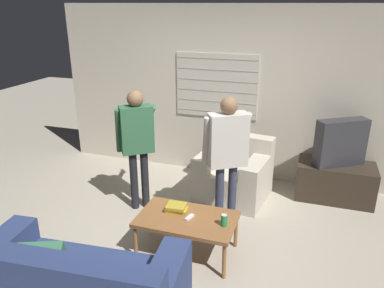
{
  "coord_description": "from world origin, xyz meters",
  "views": [
    {
      "loc": [
        1.32,
        -3.35,
        2.55
      ],
      "look_at": [
        0.02,
        0.54,
        1.0
      ],
      "focal_mm": 35.0,
      "sensor_mm": 36.0,
      "label": 1
    }
  ],
  "objects_px": {
    "person_right_standing": "(227,148)",
    "soda_can": "(224,220)",
    "spare_remote": "(189,217)",
    "book_stack": "(176,208)",
    "armchair_beige": "(234,174)",
    "tv": "(341,143)",
    "person_left_standing": "(137,137)",
    "coffee_table": "(187,221)"
  },
  "relations": [
    {
      "from": "coffee_table",
      "to": "spare_remote",
      "type": "distance_m",
      "value": 0.06
    },
    {
      "from": "armchair_beige",
      "to": "tv",
      "type": "bearing_deg",
      "value": -156.01
    },
    {
      "from": "tv",
      "to": "spare_remote",
      "type": "xyz_separation_m",
      "value": [
        -1.5,
        -1.8,
        -0.38
      ]
    },
    {
      "from": "spare_remote",
      "to": "armchair_beige",
      "type": "bearing_deg",
      "value": 99.57
    },
    {
      "from": "spare_remote",
      "to": "person_right_standing",
      "type": "bearing_deg",
      "value": 86.85
    },
    {
      "from": "person_right_standing",
      "to": "soda_can",
      "type": "height_order",
      "value": "person_right_standing"
    },
    {
      "from": "coffee_table",
      "to": "tv",
      "type": "distance_m",
      "value": 2.39
    },
    {
      "from": "book_stack",
      "to": "soda_can",
      "type": "distance_m",
      "value": 0.57
    },
    {
      "from": "person_right_standing",
      "to": "tv",
      "type": "bearing_deg",
      "value": 9.82
    },
    {
      "from": "person_right_standing",
      "to": "spare_remote",
      "type": "xyz_separation_m",
      "value": [
        -0.23,
        -0.65,
        -0.57
      ]
    },
    {
      "from": "person_left_standing",
      "to": "person_right_standing",
      "type": "distance_m",
      "value": 1.18
    },
    {
      "from": "soda_can",
      "to": "coffee_table",
      "type": "bearing_deg",
      "value": 176.37
    },
    {
      "from": "coffee_table",
      "to": "book_stack",
      "type": "distance_m",
      "value": 0.19
    },
    {
      "from": "tv",
      "to": "person_left_standing",
      "type": "height_order",
      "value": "person_left_standing"
    },
    {
      "from": "coffee_table",
      "to": "soda_can",
      "type": "relative_size",
      "value": 8.21
    },
    {
      "from": "tv",
      "to": "soda_can",
      "type": "bearing_deg",
      "value": 24.94
    },
    {
      "from": "tv",
      "to": "person_right_standing",
      "type": "xyz_separation_m",
      "value": [
        -1.27,
        -1.15,
        0.19
      ]
    },
    {
      "from": "book_stack",
      "to": "spare_remote",
      "type": "relative_size",
      "value": 1.83
    },
    {
      "from": "coffee_table",
      "to": "book_stack",
      "type": "height_order",
      "value": "book_stack"
    },
    {
      "from": "tv",
      "to": "spare_remote",
      "type": "relative_size",
      "value": 5.0
    },
    {
      "from": "tv",
      "to": "spare_remote",
      "type": "bearing_deg",
      "value": 16.89
    },
    {
      "from": "book_stack",
      "to": "soda_can",
      "type": "relative_size",
      "value": 1.98
    },
    {
      "from": "person_left_standing",
      "to": "soda_can",
      "type": "height_order",
      "value": "person_left_standing"
    },
    {
      "from": "coffee_table",
      "to": "person_left_standing",
      "type": "distance_m",
      "value": 1.32
    },
    {
      "from": "coffee_table",
      "to": "person_left_standing",
      "type": "xyz_separation_m",
      "value": [
        -0.91,
        0.74,
        0.59
      ]
    },
    {
      "from": "armchair_beige",
      "to": "person_left_standing",
      "type": "distance_m",
      "value": 1.46
    },
    {
      "from": "book_stack",
      "to": "armchair_beige",
      "type": "bearing_deg",
      "value": 75.11
    },
    {
      "from": "armchair_beige",
      "to": "spare_remote",
      "type": "relative_size",
      "value": 7.43
    },
    {
      "from": "coffee_table",
      "to": "spare_remote",
      "type": "bearing_deg",
      "value": -15.64
    },
    {
      "from": "person_left_standing",
      "to": "soda_can",
      "type": "bearing_deg",
      "value": -66.48
    },
    {
      "from": "person_right_standing",
      "to": "armchair_beige",
      "type": "bearing_deg",
      "value": 61.94
    },
    {
      "from": "armchair_beige",
      "to": "coffee_table",
      "type": "bearing_deg",
      "value": 89.97
    },
    {
      "from": "person_left_standing",
      "to": "book_stack",
      "type": "distance_m",
      "value": 1.13
    },
    {
      "from": "soda_can",
      "to": "tv",
      "type": "bearing_deg",
      "value": 58.29
    },
    {
      "from": "person_left_standing",
      "to": "soda_can",
      "type": "relative_size",
      "value": 12.51
    },
    {
      "from": "person_left_standing",
      "to": "person_right_standing",
      "type": "height_order",
      "value": "person_right_standing"
    },
    {
      "from": "armchair_beige",
      "to": "person_right_standing",
      "type": "distance_m",
      "value": 1.04
    },
    {
      "from": "book_stack",
      "to": "person_right_standing",
      "type": "bearing_deg",
      "value": 53.2
    },
    {
      "from": "person_left_standing",
      "to": "soda_can",
      "type": "xyz_separation_m",
      "value": [
        1.32,
        -0.77,
        -0.49
      ]
    },
    {
      "from": "coffee_table",
      "to": "person_left_standing",
      "type": "height_order",
      "value": "person_left_standing"
    },
    {
      "from": "tv",
      "to": "person_right_standing",
      "type": "height_order",
      "value": "person_right_standing"
    },
    {
      "from": "armchair_beige",
      "to": "book_stack",
      "type": "xyz_separation_m",
      "value": [
        -0.35,
        -1.33,
        0.14
      ]
    }
  ]
}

